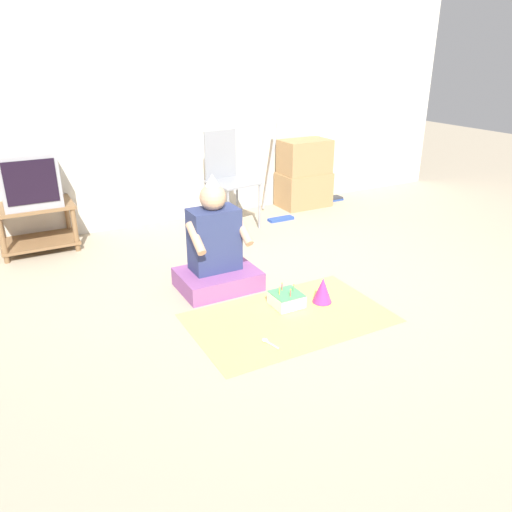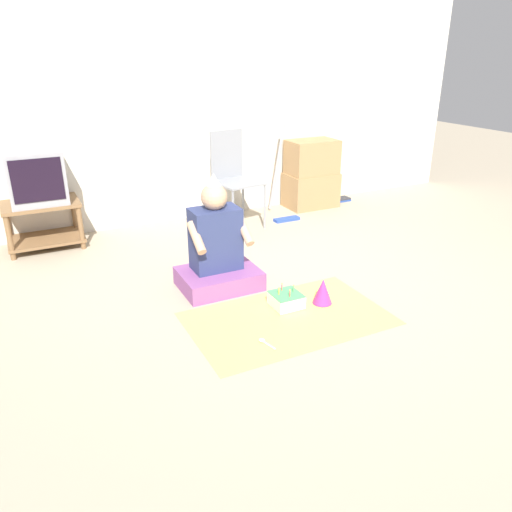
{
  "view_description": "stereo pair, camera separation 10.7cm",
  "coord_description": "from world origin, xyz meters",
  "px_view_note": "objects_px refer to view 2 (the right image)",
  "views": [
    {
      "loc": [
        -1.98,
        -2.57,
        1.68
      ],
      "look_at": [
        -0.45,
        0.25,
        0.35
      ],
      "focal_mm": 35.0,
      "sensor_mm": 36.0,
      "label": 1
    },
    {
      "loc": [
        -1.88,
        -2.62,
        1.68
      ],
      "look_at": [
        -0.45,
        0.25,
        0.35
      ],
      "focal_mm": 35.0,
      "sensor_mm": 36.0,
      "label": 2
    }
  ],
  "objects_px": {
    "party_hat_blue": "(323,291)",
    "folding_chair": "(233,173)",
    "birthday_cake": "(286,300)",
    "person_seated": "(217,252)",
    "dust_mop": "(282,181)",
    "tv": "(36,177)",
    "book_pile": "(342,199)",
    "cardboard_box_stack": "(311,175)"
  },
  "relations": [
    {
      "from": "cardboard_box_stack",
      "to": "party_hat_blue",
      "type": "relative_size",
      "value": 4.04
    },
    {
      "from": "tv",
      "to": "folding_chair",
      "type": "height_order",
      "value": "folding_chair"
    },
    {
      "from": "birthday_cake",
      "to": "party_hat_blue",
      "type": "xyz_separation_m",
      "value": [
        0.25,
        -0.08,
        0.04
      ]
    },
    {
      "from": "dust_mop",
      "to": "tv",
      "type": "bearing_deg",
      "value": 174.63
    },
    {
      "from": "party_hat_blue",
      "to": "dust_mop",
      "type": "bearing_deg",
      "value": 69.25
    },
    {
      "from": "party_hat_blue",
      "to": "folding_chair",
      "type": "bearing_deg",
      "value": 85.47
    },
    {
      "from": "cardboard_box_stack",
      "to": "dust_mop",
      "type": "distance_m",
      "value": 0.56
    },
    {
      "from": "cardboard_box_stack",
      "to": "person_seated",
      "type": "xyz_separation_m",
      "value": [
        -1.76,
        -1.47,
        -0.09
      ]
    },
    {
      "from": "dust_mop",
      "to": "party_hat_blue",
      "type": "distance_m",
      "value": 2.0
    },
    {
      "from": "party_hat_blue",
      "to": "person_seated",
      "type": "bearing_deg",
      "value": 132.51
    },
    {
      "from": "tv",
      "to": "birthday_cake",
      "type": "bearing_deg",
      "value": -55.05
    },
    {
      "from": "folding_chair",
      "to": "person_seated",
      "type": "relative_size",
      "value": 1.09
    },
    {
      "from": "cardboard_box_stack",
      "to": "dust_mop",
      "type": "xyz_separation_m",
      "value": [
        -0.51,
        -0.23,
        0.03
      ]
    },
    {
      "from": "folding_chair",
      "to": "person_seated",
      "type": "height_order",
      "value": "folding_chair"
    },
    {
      "from": "cardboard_box_stack",
      "to": "tv",
      "type": "bearing_deg",
      "value": -179.83
    },
    {
      "from": "person_seated",
      "to": "party_hat_blue",
      "type": "height_order",
      "value": "person_seated"
    },
    {
      "from": "dust_mop",
      "to": "book_pile",
      "type": "relative_size",
      "value": 7.18
    },
    {
      "from": "dust_mop",
      "to": "book_pile",
      "type": "xyz_separation_m",
      "value": [
        0.97,
        0.25,
        -0.38
      ]
    },
    {
      "from": "cardboard_box_stack",
      "to": "birthday_cake",
      "type": "relative_size",
      "value": 3.72
    },
    {
      "from": "folding_chair",
      "to": "cardboard_box_stack",
      "type": "relative_size",
      "value": 1.26
    },
    {
      "from": "dust_mop",
      "to": "person_seated",
      "type": "bearing_deg",
      "value": -135.26
    },
    {
      "from": "dust_mop",
      "to": "person_seated",
      "type": "height_order",
      "value": "dust_mop"
    },
    {
      "from": "book_pile",
      "to": "folding_chair",
      "type": "bearing_deg",
      "value": -171.83
    },
    {
      "from": "cardboard_box_stack",
      "to": "book_pile",
      "type": "xyz_separation_m",
      "value": [
        0.46,
        0.02,
        -0.35
      ]
    },
    {
      "from": "book_pile",
      "to": "birthday_cake",
      "type": "distance_m",
      "value": 2.79
    },
    {
      "from": "cardboard_box_stack",
      "to": "birthday_cake",
      "type": "distance_m",
      "value": 2.49
    },
    {
      "from": "dust_mop",
      "to": "person_seated",
      "type": "relative_size",
      "value": 1.52
    },
    {
      "from": "person_seated",
      "to": "birthday_cake",
      "type": "distance_m",
      "value": 0.65
    },
    {
      "from": "tv",
      "to": "birthday_cake",
      "type": "distance_m",
      "value": 2.5
    },
    {
      "from": "tv",
      "to": "birthday_cake",
      "type": "xyz_separation_m",
      "value": [
        1.39,
        -1.99,
        -0.6
      ]
    },
    {
      "from": "tv",
      "to": "dust_mop",
      "type": "distance_m",
      "value": 2.37
    },
    {
      "from": "folding_chair",
      "to": "dust_mop",
      "type": "height_order",
      "value": "dust_mop"
    },
    {
      "from": "dust_mop",
      "to": "cardboard_box_stack",
      "type": "bearing_deg",
      "value": 24.38
    },
    {
      "from": "folding_chair",
      "to": "dust_mop",
      "type": "xyz_separation_m",
      "value": [
        0.55,
        -0.03,
        -0.14
      ]
    },
    {
      "from": "book_pile",
      "to": "party_hat_blue",
      "type": "height_order",
      "value": "party_hat_blue"
    },
    {
      "from": "person_seated",
      "to": "book_pile",
      "type": "bearing_deg",
      "value": 33.86
    },
    {
      "from": "book_pile",
      "to": "party_hat_blue",
      "type": "xyz_separation_m",
      "value": [
        -1.67,
        -2.1,
        0.08
      ]
    },
    {
      "from": "dust_mop",
      "to": "person_seated",
      "type": "distance_m",
      "value": 1.77
    },
    {
      "from": "tv",
      "to": "person_seated",
      "type": "relative_size",
      "value": 0.53
    },
    {
      "from": "tv",
      "to": "folding_chair",
      "type": "distance_m",
      "value": 1.81
    },
    {
      "from": "birthday_cake",
      "to": "book_pile",
      "type": "bearing_deg",
      "value": 46.39
    },
    {
      "from": "folding_chair",
      "to": "birthday_cake",
      "type": "distance_m",
      "value": 1.91
    }
  ]
}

